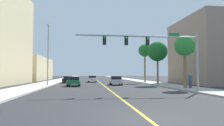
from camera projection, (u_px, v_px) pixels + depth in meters
The scene contains 16 objects.
ground at pixel (98, 81), 50.21m from camera, with size 192.00×192.00×0.00m, color #2D2D30.
sidewalk_left at pixel (57, 81), 49.09m from camera, with size 3.86×168.00×0.15m, color beige.
sidewalk_right at pixel (137, 81), 51.35m from camera, with size 3.86×168.00×0.15m, color #B2ADA3.
lane_marking_center at pixel (98, 81), 50.21m from camera, with size 0.16×144.00×0.01m, color yellow.
building_left_far at pixel (27, 69), 56.90m from camera, with size 10.30×21.66×6.20m, color beige.
building_right_near at pixel (224, 52), 36.54m from camera, with size 15.18×14.09×11.37m, color gray.
traffic_signal_mast at pixel (155, 46), 19.63m from camera, with size 11.79×0.36×5.69m.
street_lamp at pixel (48, 51), 30.21m from camera, with size 0.56×0.28×8.96m.
palm_near at pixel (185, 47), 24.27m from camera, with size 2.40×2.40×6.18m.
palm_mid at pixel (157, 52), 32.42m from camera, with size 3.11×3.11×6.71m.
palm_far at pixel (145, 51), 40.68m from camera, with size 2.48×2.48×7.48m.
car_green at pixel (74, 81), 30.22m from camera, with size 1.84×4.32×1.39m.
car_white at pixel (92, 79), 43.71m from camera, with size 1.83×4.03×1.36m.
car_silver at pixel (116, 80), 33.17m from camera, with size 1.95×4.00×1.41m.
car_black at pixel (68, 79), 40.52m from camera, with size 1.86×4.14×1.30m.
pedestrian at pixel (190, 81), 24.05m from camera, with size 0.38×0.38×1.72m.
Camera 1 is at (-2.45, -8.43, 1.86)m, focal length 33.16 mm.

